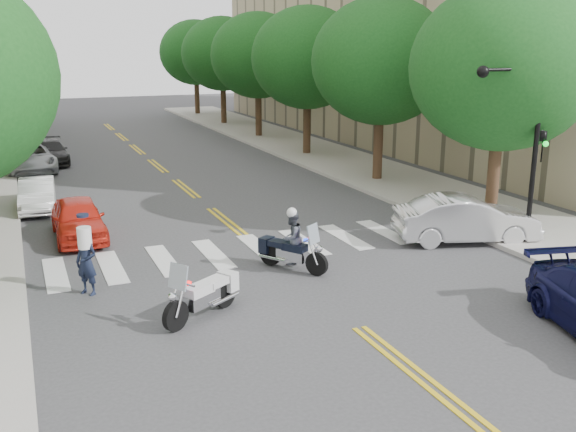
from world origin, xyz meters
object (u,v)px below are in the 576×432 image
motorcycle_police (290,242)px  officer_standing (87,262)px  motorcycle_parked (207,294)px  convertible (466,219)px

motorcycle_police → officer_standing: bearing=-36.0°
motorcycle_parked → convertible: (9.51, 2.41, 0.23)m
motorcycle_parked → officer_standing: 3.55m
officer_standing → motorcycle_parked: bearing=2.1°
motorcycle_police → motorcycle_parked: bearing=2.4°
motorcycle_police → motorcycle_parked: motorcycle_police is taller
motorcycle_police → motorcycle_parked: 3.83m
motorcycle_parked → officer_standing: officer_standing is taller
convertible → officer_standing: bearing=107.6°
motorcycle_police → officer_standing: size_ratio=1.17×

